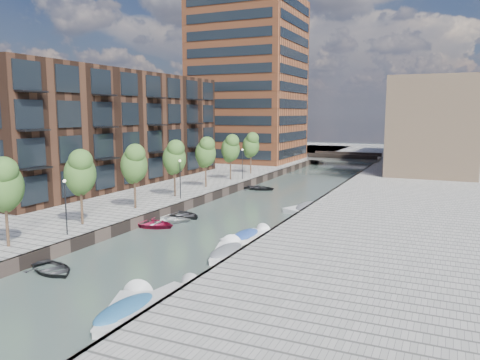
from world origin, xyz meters
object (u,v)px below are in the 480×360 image
Objects in this scene: tree_0 at (4,183)px; tree_1 at (80,171)px; tree_3 at (174,156)px; tree_4 at (206,152)px; motorboat_4 at (310,208)px; motorboat_3 at (249,236)px; sloop_3 at (168,222)px; sloop_1 at (183,217)px; car at (399,167)px; sloop_0 at (52,272)px; sloop_4 at (258,190)px; tree_5 at (230,148)px; motorboat_0 at (128,309)px; bridge at (344,158)px; motorboat_1 at (227,252)px; motorboat_2 at (165,303)px; sloop_2 at (151,226)px; tree_6 at (251,144)px; tree_2 at (134,163)px.

tree_0 and tree_1 have the same top height.
tree_4 is (0.00, 7.00, 0.00)m from tree_3.
tree_0 reaches higher than motorboat_4.
sloop_3 is at bearing 166.72° from motorboat_3.
sloop_1 is 40.76m from car.
sloop_4 reaches higher than sloop_0.
motorboat_3 reaches higher than sloop_1.
tree_5 is 27.54m from car.
bridge is at bearing 93.28° from motorboat_0.
motorboat_1 is at bearing -65.04° from tree_5.
bridge reaches higher than sloop_4.
bridge is at bearing -29.56° from sloop_3.
motorboat_2 is at bearing -7.89° from tree_0.
motorboat_1 is at bearing -113.60° from sloop_2.
tree_1 reaches higher than sloop_1.
tree_3 is at bearing 143.90° from motorboat_3.
sloop_2 is 2.06m from sloop_3.
motorboat_0 is 1.34× the size of car.
motorboat_4 is at bearing -95.17° from car.
tree_1 is at bearing 127.85° from sloop_3.
sloop_4 is (4.30, 34.40, -5.31)m from tree_0.
sloop_3 is 0.73× the size of motorboat_2.
motorboat_4 is (10.29, 8.10, 0.23)m from sloop_1.
sloop_1 is 1.08× the size of car.
tree_1 reaches higher than sloop_3.
tree_6 is at bearing 110.38° from motorboat_1.
sloop_1 is 0.74× the size of motorboat_4.
tree_6 reaches higher than car.
tree_0 is at bearing -90.00° from tree_4.
tree_5 is at bearing -104.44° from bridge.
sloop_3 is at bearing 144.51° from motorboat_1.
motorboat_3 is at bearing -85.81° from bridge.
tree_1 is 22.99m from motorboat_4.
sloop_2 is 0.81× the size of motorboat_4.
tree_3 is 7.00m from tree_4.
sloop_4 is 0.75× the size of motorboat_4.
tree_5 is 1.00× the size of tree_6.
tree_4 is 34.35m from motorboat_0.
bridge reaches higher than sloop_0.
bridge is at bearing 94.13° from motorboat_1.
motorboat_3 is (0.03, 15.35, -0.02)m from motorboat_0.
motorboat_1 is 1.27× the size of car.
tree_3 is at bearing -115.16° from car.
motorboat_4 reaches higher than motorboat_3.
tree_2 and tree_5 have the same top height.
tree_3 is 1.17× the size of motorboat_1.
sloop_0 is 56.52m from car.
tree_4 is 1.34× the size of sloop_4.
sloop_3 is (3.64, -14.08, -5.31)m from tree_4.
motorboat_2 reaches higher than motorboat_3.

